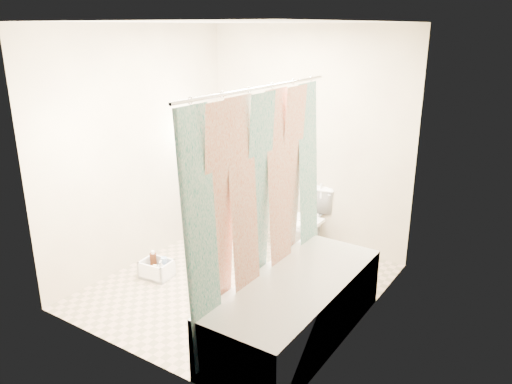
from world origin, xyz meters
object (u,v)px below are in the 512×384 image
Objects in this scene: bathtub at (296,307)px; toilet at (308,221)px; plumber at (247,179)px; cleaning_caddy at (157,270)px.

bathtub is 2.52× the size of toilet.
plumber is at bearing 136.73° from bathtub.
cleaning_caddy is at bearing -124.59° from toilet.
toilet is 0.44× the size of plumber.
toilet is (-0.69, 1.51, 0.08)m from bathtub.
bathtub is 1.66m from toilet.
toilet reaches higher than cleaning_caddy.
bathtub is 1.85m from plumber.
bathtub is at bearing 5.81° from plumber.
toilet is at bearing 50.22° from cleaning_caddy.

